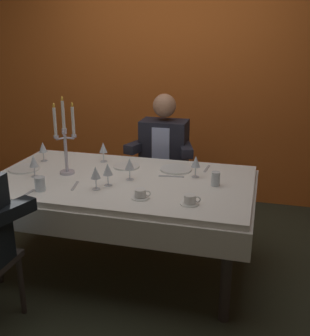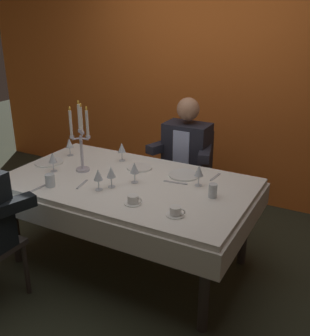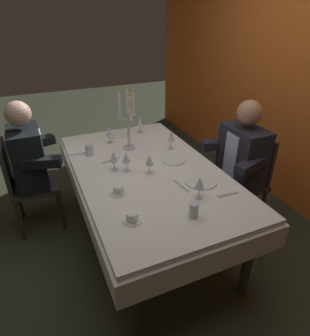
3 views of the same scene
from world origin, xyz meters
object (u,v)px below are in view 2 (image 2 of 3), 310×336
Objects in this scene: water_tumbler_0 at (50,180)px; water_tumbler_1 at (213,191)px; dinner_plate_2 at (139,168)px; seated_diner_1 at (187,150)px; dinner_plate_0 at (49,162)px; wine_glass_3 at (134,169)px; coffee_cup_1 at (176,211)px; candelabra at (81,140)px; wine_glass_1 at (53,158)px; wine_glass_0 at (111,173)px; dinner_plate_1 at (184,175)px; wine_glass_4 at (69,143)px; wine_glass_5 at (98,175)px; wine_glass_2 at (122,148)px; coffee_cup_0 at (133,200)px; wine_glass_6 at (199,171)px; dining_table at (128,194)px.

water_tumbler_1 reaches higher than water_tumbler_0.
dinner_plate_2 is 0.64m from seated_diner_1.
wine_glass_3 reaches higher than dinner_plate_0.
coffee_cup_1 is at bearing -43.84° from dinner_plate_2.
wine_glass_1 is (-0.20, -0.13, -0.15)m from candelabra.
dinner_plate_1 is at bearing 49.62° from wine_glass_0.
wine_glass_4 is 0.83m from wine_glass_5.
wine_glass_3 reaches higher than coffee_cup_1.
wine_glass_5 is (0.71, -0.24, 0.11)m from dinner_plate_0.
dinner_plate_1 is 0.40m from dinner_plate_2.
wine_glass_1 is 1.00× the size of wine_glass_4.
wine_glass_0 and wine_glass_2 have the same top height.
wine_glass_2 is 1.24× the size of coffee_cup_0.
wine_glass_6 is (0.17, -0.12, 0.11)m from dinner_plate_1.
candelabra is 4.44× the size of coffee_cup_0.
wine_glass_3 is 0.49m from wine_glass_6.
candelabra reaches higher than wine_glass_3.
dinner_plate_0 is 0.27m from wine_glass_4.
coffee_cup_0 is at bearing -119.28° from wine_glass_6.
coffee_cup_1 is (0.85, -0.68, -0.09)m from wine_glass_2.
wine_glass_2 is at bearing 133.96° from wine_glass_3.
wine_glass_2 is 1.65× the size of water_tumbler_1.
water_tumbler_1 is at bearing -37.49° from dinner_plate_1.
dinner_plate_0 is 2.49× the size of water_tumbler_0.
dinner_plate_0 is 1.48× the size of wine_glass_6.
wine_glass_5 is at bearing -36.43° from candelabra.
wine_glass_0 is 1.00× the size of wine_glass_4.
wine_glass_6 is (0.45, 0.18, 0.00)m from wine_glass_3.
wine_glass_5 reaches higher than dinner_plate_1.
wine_glass_1 reaches higher than dinner_plate_2.
dinner_plate_1 and dinner_plate_2 have the same top height.
candelabra is at bearing -114.13° from wine_glass_2.
wine_glass_3 is 1.00× the size of wine_glass_4.
wine_glass_6 reaches higher than dinner_plate_0.
wine_glass_0 and wine_glass_1 have the same top height.
wine_glass_4 is 1.28m from wine_glass_6.
wine_glass_4 is at bearing 81.13° from dinner_plate_0.
candelabra is 0.98m from wine_glass_6.
dinner_plate_1 is at bearing 4.52° from dinner_plate_2.
wine_glass_4 is (-0.13, 0.37, -0.00)m from wine_glass_1.
dinner_plate_0 is 0.51m from water_tumbler_0.
wine_glass_3 is 1.65× the size of water_tumbler_1.
wine_glass_1 is at bearing 167.52° from wine_glass_5.
water_tumbler_1 is at bearing 1.60° from candelabra.
coffee_cup_0 is at bearing -99.41° from dinner_plate_1.
wine_glass_3 and wine_glass_4 have the same top height.
dining_table is 3.31× the size of candelabra.
wine_glass_4 is 1.45m from coffee_cup_1.
dinner_plate_0 is at bearing -178.57° from water_tumbler_1.
dining_table is at bearing -97.09° from seated_diner_1.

